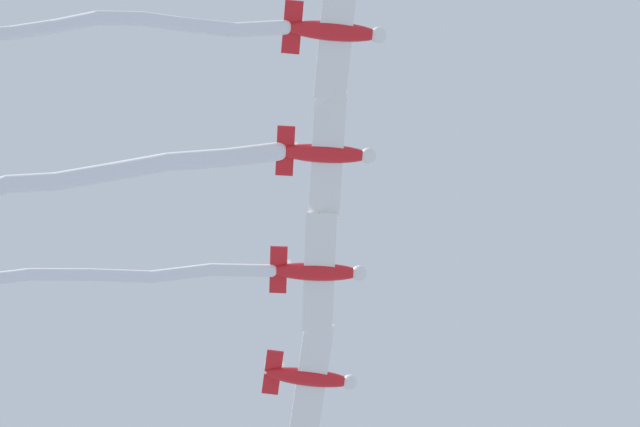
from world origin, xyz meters
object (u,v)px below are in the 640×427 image
at_px(airplane_lead, 335,31).
at_px(airplane_left_wing, 326,154).
at_px(airplane_right_wing, 318,272).
at_px(airplane_slot, 311,377).

distance_m(airplane_lead, airplane_left_wing, 6.25).
relative_size(airplane_lead, airplane_left_wing, 0.99).
height_order(airplane_left_wing, airplane_right_wing, airplane_left_wing).
xyz_separation_m(airplane_right_wing, airplane_slot, (-5.56, -2.87, 0.30)).
height_order(airplane_lead, airplane_left_wing, airplane_left_wing).
bearing_deg(airplane_slot, airplane_right_wing, -93.93).
bearing_deg(airplane_right_wing, airplane_lead, -88.48).
distance_m(airplane_right_wing, airplane_slot, 6.27).
bearing_deg(airplane_slot, airplane_lead, -93.93).
bearing_deg(airplane_left_wing, airplane_lead, -89.57).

